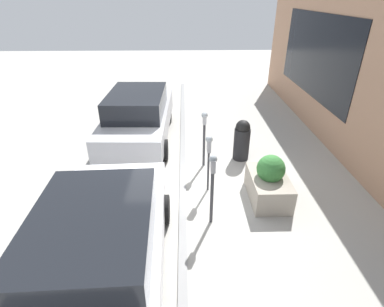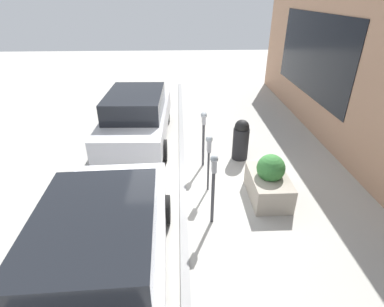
# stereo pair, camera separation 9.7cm
# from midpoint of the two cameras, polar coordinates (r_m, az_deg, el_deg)

# --- Properties ---
(ground_plane) EXTENTS (40.00, 40.00, 0.00)m
(ground_plane) POSITION_cam_midpoint_polar(r_m,az_deg,el_deg) (7.40, -0.77, -6.75)
(ground_plane) COLOR #ADAAA3
(curb_strip) EXTENTS (19.00, 0.16, 0.04)m
(curb_strip) POSITION_cam_midpoint_polar(r_m,az_deg,el_deg) (7.39, -1.39, -6.63)
(curb_strip) COLOR gray
(curb_strip) RESTS_ON ground_plane
(parking_meter_nearest) EXTENTS (0.19, 0.16, 1.59)m
(parking_meter_nearest) POSITION_cam_midpoint_polar(r_m,az_deg,el_deg) (5.82, 4.41, -4.59)
(parking_meter_nearest) COLOR #38383D
(parking_meter_nearest) RESTS_ON ground_plane
(parking_meter_second) EXTENTS (0.19, 0.16, 1.45)m
(parking_meter_second) POSITION_cam_midpoint_polar(r_m,az_deg,el_deg) (6.81, 3.64, 0.76)
(parking_meter_second) COLOR #38383D
(parking_meter_second) RESTS_ON ground_plane
(parking_meter_middle) EXTENTS (0.19, 0.16, 1.57)m
(parking_meter_middle) POSITION_cam_midpoint_polar(r_m,az_deg,el_deg) (7.87, 2.71, 4.67)
(parking_meter_middle) COLOR #38383D
(parking_meter_middle) RESTS_ON ground_plane
(planter_box) EXTENTS (1.35, 0.83, 1.12)m
(planter_box) POSITION_cam_midpoint_polar(r_m,az_deg,el_deg) (7.08, 14.82, -5.36)
(planter_box) COLOR #A39989
(planter_box) RESTS_ON ground_plane
(parked_car_front) EXTENTS (4.69, 2.10, 1.53)m
(parked_car_front) POSITION_cam_midpoint_polar(r_m,az_deg,el_deg) (5.04, -16.70, -16.73)
(parked_car_front) COLOR silver
(parked_car_front) RESTS_ON ground_plane
(parked_car_middle) EXTENTS (4.70, 1.98, 1.62)m
(parked_car_middle) POSITION_cam_midpoint_polar(r_m,az_deg,el_deg) (9.66, -9.84, 7.11)
(parked_car_middle) COLOR #B7B7BC
(parked_car_middle) RESTS_ON ground_plane
(trash_bin) EXTENTS (0.45, 0.45, 1.18)m
(trash_bin) POSITION_cam_midpoint_polar(r_m,az_deg,el_deg) (8.56, 9.79, 2.61)
(trash_bin) COLOR black
(trash_bin) RESTS_ON ground_plane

